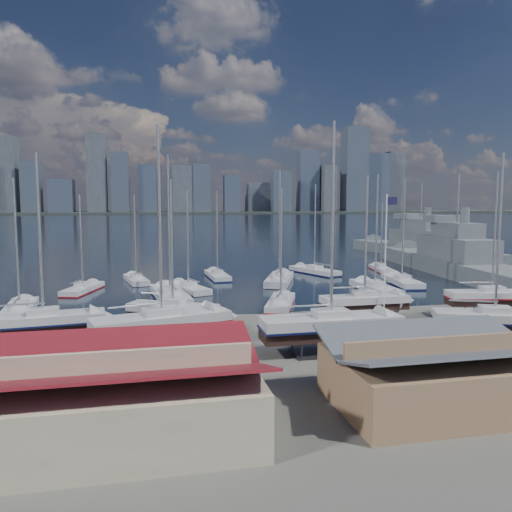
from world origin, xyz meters
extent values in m
plane|color=#605E59|center=(0.00, -10.00, 0.00)|extent=(1400.00, 1400.00, 0.00)
cube|color=#19223A|center=(0.00, 300.00, -0.15)|extent=(1400.00, 600.00, 0.40)
cube|color=#2D332D|center=(0.00, 560.00, 1.10)|extent=(1400.00, 80.00, 2.20)
cube|color=#595E66|center=(-168.55, 559.47, 44.11)|extent=(22.49, 24.47, 83.83)
cube|color=#3D4756|center=(-141.97, 552.31, 30.18)|extent=(19.55, 21.83, 55.97)
cube|color=#475166|center=(-111.19, 558.58, 20.77)|extent=(26.03, 30.49, 37.14)
cube|color=#595E66|center=(-70.96, 546.95, 46.02)|extent=(21.60, 16.58, 87.63)
cube|color=#3D4756|center=(-45.38, 548.38, 36.00)|extent=(19.42, 28.42, 67.60)
cube|color=#475166|center=(-15.00, 551.59, 29.25)|extent=(20.24, 23.80, 54.09)
cube|color=#595E66|center=(25.78, 548.33, 29.20)|extent=(24.62, 19.72, 54.00)
cube|color=#3D4756|center=(47.64, 546.55, 30.18)|extent=(20.75, 17.93, 55.97)
cube|color=#475166|center=(84.09, 544.87, 23.71)|extent=(18.36, 16.25, 43.03)
cube|color=#595E66|center=(120.24, 563.78, 20.05)|extent=(28.49, 22.03, 35.69)
cube|color=#3D4756|center=(145.71, 546.00, 26.75)|extent=(23.34, 17.87, 49.11)
cube|color=#475166|center=(184.98, 560.84, 40.18)|extent=(25.35, 19.79, 75.95)
cube|color=#595E66|center=(208.39, 554.33, 31.04)|extent=(17.00, 27.45, 57.67)
cube|color=#3D4756|center=(245.53, 554.25, 55.22)|extent=(29.28, 24.05, 106.04)
cube|color=#475166|center=(277.54, 563.71, 39.40)|extent=(30.82, 28.37, 74.41)
cube|color=#595E66|center=(307.39, 565.54, 40.94)|extent=(21.74, 17.03, 77.48)
cube|color=#BFB293|center=(-18.00, -26.00, 1.60)|extent=(14.00, 9.00, 3.20)
cube|color=maroon|center=(-18.00, -26.00, 3.80)|extent=(14.70, 9.45, 1.41)
cube|color=#8C6B4C|center=(0.00, -26.00, 1.50)|extent=(12.00, 8.00, 3.00)
cube|color=#575D63|center=(0.00, -26.00, 3.54)|extent=(12.60, 8.40, 1.27)
cube|color=#2D2D33|center=(-24.79, -8.45, 0.08)|extent=(5.53, 3.02, 0.16)
cube|color=black|center=(-24.79, -8.45, 1.58)|extent=(9.82, 3.38, 0.77)
cube|color=#B8B8BC|center=(-24.79, -8.45, 2.35)|extent=(9.87, 3.79, 0.77)
cube|color=#0C123E|center=(-24.79, -8.45, 2.00)|extent=(9.96, 3.82, 0.15)
cube|color=#B8B8BC|center=(-24.79, -8.45, 2.99)|extent=(2.58, 1.88, 0.50)
cylinder|color=#B2B2B7|center=(-24.79, -8.45, 9.23)|extent=(0.22, 0.22, 12.99)
cube|color=#2D2D33|center=(-15.37, -11.49, 0.08)|extent=(6.55, 4.31, 0.16)
cube|color=black|center=(-15.37, -11.49, 1.64)|extent=(11.24, 5.51, 0.88)
cube|color=#B8B8BC|center=(-15.37, -11.49, 2.51)|extent=(11.37, 5.95, 0.88)
cube|color=maroon|center=(-15.37, -11.49, 2.11)|extent=(11.48, 6.01, 0.18)
cube|color=#B8B8BC|center=(-15.37, -11.49, 3.20)|extent=(3.14, 2.52, 0.50)
cylinder|color=#B2B2B7|center=(-15.37, -11.49, 10.34)|extent=(0.22, 0.22, 14.78)
cube|color=#2D2D33|center=(-14.21, -5.52, 0.08)|extent=(5.07, 4.05, 0.16)
cube|color=black|center=(-14.21, -5.52, 1.54)|extent=(8.34, 5.73, 0.67)
cube|color=#B8B8BC|center=(-14.21, -5.52, 2.21)|extent=(8.50, 6.04, 0.67)
cube|color=#B8B8BC|center=(-14.21, -5.52, 2.79)|extent=(2.52, 2.23, 0.50)
cylinder|color=#B2B2B7|center=(-14.21, -5.52, 8.21)|extent=(0.22, 0.22, 11.33)
cube|color=#2D2D33|center=(-2.46, -15.05, 0.08)|extent=(6.08, 2.79, 0.16)
cube|color=black|center=(-2.46, -15.05, 1.64)|extent=(11.06, 2.64, 0.88)
cube|color=#B8B8BC|center=(-2.46, -15.05, 2.53)|extent=(11.06, 3.11, 0.88)
cube|color=#0C123E|center=(-2.46, -15.05, 2.12)|extent=(11.17, 3.14, 0.18)
cube|color=#B8B8BC|center=(-2.46, -15.05, 3.22)|extent=(2.77, 1.86, 0.50)
cylinder|color=#B2B2B7|center=(-2.46, -15.05, 10.43)|extent=(0.22, 0.22, 14.93)
cube|color=#2D2D33|center=(4.68, -5.66, 0.08)|extent=(4.84, 2.25, 0.16)
cube|color=black|center=(4.68, -5.66, 1.55)|extent=(8.79, 2.15, 0.70)
cube|color=#B8B8BC|center=(4.68, -5.66, 2.25)|extent=(8.79, 2.52, 0.70)
cube|color=#B8B8BC|center=(4.68, -5.66, 2.85)|extent=(2.20, 1.49, 0.50)
cylinder|color=#B2B2B7|center=(4.68, -5.66, 8.53)|extent=(0.22, 0.22, 11.85)
cube|color=#2D2D33|center=(11.68, -15.75, 0.08)|extent=(5.83, 4.22, 0.16)
cube|color=black|center=(11.68, -15.75, 1.59)|extent=(9.82, 5.71, 0.77)
cube|color=#B8B8BC|center=(11.68, -15.75, 2.36)|extent=(9.97, 6.08, 0.77)
cube|color=#0C123E|center=(11.68, -15.75, 2.00)|extent=(10.07, 6.14, 0.15)
cube|color=#B8B8BC|center=(11.68, -15.75, 2.99)|extent=(2.84, 2.40, 0.50)
cylinder|color=#B2B2B7|center=(11.68, -15.75, 9.26)|extent=(0.22, 0.22, 13.03)
cube|color=#2D2D33|center=(18.62, -6.33, 0.08)|extent=(5.36, 3.20, 0.16)
cube|color=black|center=(18.62, -6.33, 1.57)|extent=(9.37, 3.85, 0.73)
cube|color=#B8B8BC|center=(18.62, -6.33, 2.30)|extent=(9.44, 4.22, 0.73)
cube|color=maroon|center=(18.62, -6.33, 1.96)|extent=(9.54, 4.26, 0.15)
cube|color=#B8B8BC|center=(18.62, -6.33, 2.91)|extent=(2.53, 1.93, 0.50)
cylinder|color=#B2B2B7|center=(18.62, -6.33, 8.82)|extent=(0.22, 0.22, 12.32)
cube|color=black|center=(-29.83, 5.27, -0.27)|extent=(3.24, 10.13, 0.80)
cube|color=#B8B8BC|center=(-29.83, 5.27, 0.53)|extent=(3.66, 10.17, 0.80)
cube|color=#0C123E|center=(-29.83, 5.27, 0.16)|extent=(3.69, 10.27, 0.16)
cube|color=#B8B8BC|center=(-29.83, 5.27, 1.18)|extent=(1.89, 2.63, 0.50)
cylinder|color=#B2B2B7|center=(-29.83, 5.27, 7.65)|extent=(0.22, 0.22, 13.45)
cube|color=black|center=(-24.87, 17.55, -0.24)|extent=(4.63, 9.14, 0.71)
cube|color=#B8B8BC|center=(-24.87, 17.55, 0.48)|extent=(4.99, 9.25, 0.71)
cube|color=maroon|center=(-24.87, 17.55, 0.15)|extent=(5.04, 9.34, 0.14)
cube|color=#B8B8BC|center=(-24.87, 17.55, 1.08)|extent=(2.08, 2.57, 0.50)
cylinder|color=#B2B2B7|center=(-24.87, 17.55, 6.85)|extent=(0.22, 0.22, 12.03)
cube|color=black|center=(-18.11, 24.23, -0.24)|extent=(3.76, 9.25, 0.72)
cube|color=#B8B8BC|center=(-18.11, 24.23, 0.48)|extent=(4.13, 9.32, 0.72)
cube|color=#B8B8BC|center=(-18.11, 24.23, 1.09)|extent=(1.90, 2.49, 0.50)
cylinder|color=#B2B2B7|center=(-18.11, 24.23, 6.92)|extent=(0.22, 0.22, 12.16)
cube|color=black|center=(-13.79, 9.60, -0.34)|extent=(4.24, 12.37, 0.97)
cube|color=#B8B8BC|center=(-13.79, 9.60, 0.63)|extent=(4.74, 12.43, 0.97)
cube|color=#0C123E|center=(-13.79, 9.60, 0.19)|extent=(4.79, 12.55, 0.19)
cube|color=#B8B8BC|center=(-13.79, 9.60, 1.37)|extent=(2.37, 3.24, 0.50)
cylinder|color=#B2B2B7|center=(-13.79, 9.60, 9.30)|extent=(0.22, 0.22, 16.36)
cube|color=black|center=(-11.12, 15.12, -0.25)|extent=(5.10, 9.49, 0.74)
cube|color=#B8B8BC|center=(-11.12, 15.12, 0.50)|extent=(5.47, 9.61, 0.74)
cube|color=#B8B8BC|center=(-11.12, 15.12, 1.12)|extent=(2.23, 2.70, 0.50)
cylinder|color=#B2B2B7|center=(-11.12, 15.12, 7.12)|extent=(0.22, 0.22, 12.52)
cube|color=black|center=(-5.73, 25.83, -0.25)|extent=(2.73, 9.55, 0.76)
cube|color=#B8B8BC|center=(-5.73, 25.83, 0.50)|extent=(3.12, 9.57, 0.76)
cube|color=#0C123E|center=(-5.73, 25.83, 0.16)|extent=(3.15, 9.67, 0.15)
cube|color=#B8B8BC|center=(-5.73, 25.83, 1.13)|extent=(1.71, 2.44, 0.50)
cylinder|color=#B2B2B7|center=(-5.73, 25.83, 7.26)|extent=(0.22, 0.22, 12.76)
cube|color=black|center=(-1.66, 2.89, -0.25)|extent=(5.37, 9.40, 0.74)
cube|color=#B8B8BC|center=(-1.66, 2.89, 0.49)|extent=(5.74, 9.54, 0.74)
cube|color=maroon|center=(-1.66, 2.89, 0.15)|extent=(5.79, 9.64, 0.15)
cube|color=#B8B8BC|center=(-1.66, 2.89, 1.11)|extent=(2.28, 2.71, 0.50)
cylinder|color=#B2B2B7|center=(-1.66, 2.89, 7.09)|extent=(0.22, 0.22, 12.46)
cube|color=black|center=(2.55, 19.10, -0.32)|extent=(6.71, 11.70, 0.92)
cube|color=#B8B8BC|center=(2.55, 19.10, 0.60)|extent=(7.16, 11.88, 0.92)
cube|color=#B8B8BC|center=(2.55, 19.10, 1.31)|extent=(2.84, 3.38, 0.50)
cylinder|color=#B2B2B7|center=(2.55, 19.10, 8.82)|extent=(0.22, 0.22, 15.51)
cube|color=black|center=(10.88, 27.56, -0.28)|extent=(5.96, 10.53, 0.83)
cube|color=#B8B8BC|center=(10.88, 27.56, 0.55)|extent=(6.37, 10.68, 0.83)
cube|color=#0C123E|center=(10.88, 27.56, 0.17)|extent=(6.43, 10.79, 0.17)
cube|color=#B8B8BC|center=(10.88, 27.56, 1.21)|extent=(2.54, 3.03, 0.50)
cylinder|color=#B2B2B7|center=(10.88, 27.56, 7.93)|extent=(0.22, 0.22, 13.94)
cube|color=black|center=(13.18, 9.56, -0.29)|extent=(2.71, 10.81, 0.86)
cube|color=#B8B8BC|center=(13.18, 9.56, 0.57)|extent=(3.16, 10.82, 0.86)
cube|color=#B8B8BC|center=(13.18, 9.56, 1.25)|extent=(1.85, 2.72, 0.50)
cylinder|color=#B2B2B7|center=(13.18, 9.56, 8.27)|extent=(0.22, 0.22, 14.55)
cube|color=black|center=(19.56, 14.08, -0.29)|extent=(4.25, 10.92, 0.85)
cube|color=#B8B8BC|center=(19.56, 14.08, 0.56)|extent=(4.69, 10.99, 0.85)
cube|color=#0C123E|center=(19.56, 14.08, 0.17)|extent=(4.74, 11.10, 0.17)
cube|color=#B8B8BC|center=(19.56, 14.08, 1.24)|extent=(2.20, 2.92, 0.50)
cylinder|color=#B2B2B7|center=(19.56, 14.08, 8.18)|extent=(0.22, 0.22, 14.38)
cube|color=black|center=(23.36, 28.50, -0.21)|extent=(3.45, 8.37, 0.65)
cube|color=#B8B8BC|center=(23.36, 28.50, 0.44)|extent=(3.78, 8.44, 0.65)
cube|color=maroon|center=(23.36, 28.50, 0.14)|extent=(3.82, 8.52, 0.13)
cube|color=#B8B8BC|center=(23.36, 28.50, 1.02)|extent=(1.73, 2.26, 0.50)
cylinder|color=#B2B2B7|center=(23.36, 28.50, 6.27)|extent=(0.22, 0.22, 11.01)
cube|color=slate|center=(33.41, 21.80, 0.48)|extent=(12.88, 48.30, 4.30)
cube|color=slate|center=(33.41, 21.80, 4.43)|extent=(7.92, 17.29, 3.60)
cube|color=slate|center=(33.41, 21.80, 7.43)|extent=(5.61, 10.00, 2.40)
cube|color=slate|center=(33.94, 26.55, 9.13)|extent=(5.84, 5.34, 1.20)
cylinder|color=#B2B2B7|center=(33.41, 21.80, 12.63)|extent=(0.30, 0.30, 8.00)
cube|color=slate|center=(42.30, 47.97, 0.45)|extent=(13.01, 44.66, 3.97)
cube|color=slate|center=(42.30, 47.97, 4.23)|extent=(7.70, 16.06, 3.60)
cube|color=slate|center=(42.30, 47.97, 7.23)|extent=(5.40, 9.32, 2.40)
cube|color=slate|center=(41.70, 52.34, 8.93)|extent=(5.50, 5.04, 1.20)
cylinder|color=#B2B2B7|center=(42.30, 47.97, 12.43)|extent=(0.30, 0.30, 8.00)
imported|color=gray|center=(-11.43, -21.13, 0.66)|extent=(2.84, 4.19, 1.32)
imported|color=gray|center=(-3.10, -22.05, 0.67)|extent=(4.29, 2.51, 1.34)
imported|color=gray|center=(-0.62, -21.49, 0.75)|extent=(2.64, 5.45, 1.50)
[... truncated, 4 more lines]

